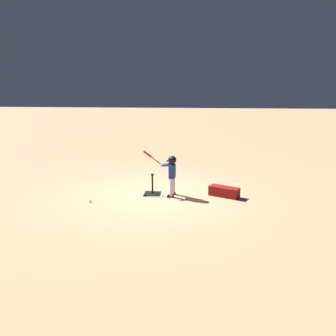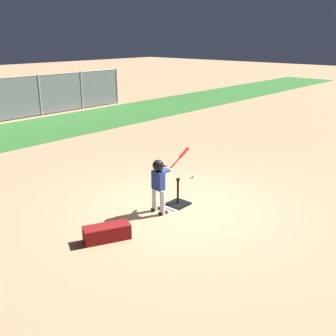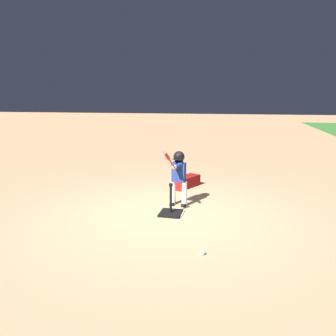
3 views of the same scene
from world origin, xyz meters
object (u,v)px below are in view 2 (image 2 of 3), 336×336
(batter_child, at_px, (160,179))
(baseball, at_px, (193,177))
(batting_tee, at_px, (178,202))
(equipment_bag, at_px, (107,233))

(batter_child, height_order, baseball, batter_child)
(batting_tee, height_order, baseball, batting_tee)
(batting_tee, bearing_deg, batter_child, 175.71)
(batter_child, xyz_separation_m, equipment_bag, (-1.50, -0.09, -0.60))
(equipment_bag, bearing_deg, batter_child, 29.19)
(batter_child, distance_m, baseball, 2.36)
(batting_tee, relative_size, baseball, 8.38)
(batter_child, bearing_deg, equipment_bag, -176.54)
(batting_tee, xyz_separation_m, baseball, (1.58, 0.82, -0.04))
(batting_tee, height_order, batter_child, batter_child)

